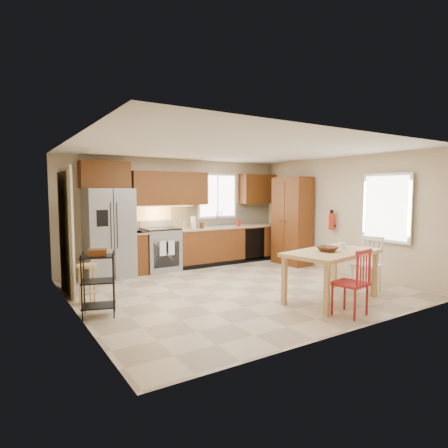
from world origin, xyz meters
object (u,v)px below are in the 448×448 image
bar_stool (87,284)px  table_bowl (328,252)px  refrigerator (109,233)px  fire_extinguisher (331,221)px  soap_bottle (238,222)px  pantry (292,221)px  dining_table (331,276)px  chair_white (366,264)px  chair_red (350,282)px  utility_cart (98,285)px  table_jar (342,247)px  range_stove (161,250)px

bar_stool → table_bowl: bearing=-29.9°
refrigerator → fire_extinguisher: refrigerator is taller
soap_bottle → pantry: pantry is taller
fire_extinguisher → table_bowl: fire_extinguisher is taller
dining_table → table_bowl: table_bowl is taller
refrigerator → table_bowl: 4.33m
soap_bottle → bar_stool: 4.34m
fire_extinguisher → chair_white: fire_extinguisher is taller
table_bowl → refrigerator: bearing=124.9°
soap_bottle → fire_extinguisher: (1.15, -1.95, 0.10)m
dining_table → pantry: bearing=49.1°
refrigerator → pantry: 4.23m
chair_red → chair_white: size_ratio=1.00×
utility_cart → soap_bottle: bearing=47.6°
utility_cart → chair_white: bearing=2.4°
soap_bottle → chair_red: soap_bottle is taller
utility_cart → table_jar: bearing=0.9°
table_jar → chair_red: bearing=-133.2°
range_stove → dining_table: size_ratio=0.57×
utility_cart → refrigerator: bearing=88.6°
refrigerator → fire_extinguisher: (4.33, -1.98, 0.19)m
chair_white → bar_stool: 4.73m
soap_bottle → fire_extinguisher: bearing=-59.5°
chair_white → bar_stool: bearing=56.0°
range_stove → soap_bottle: bearing=-2.4°
refrigerator → soap_bottle: size_ratio=9.53×
soap_bottle → dining_table: 3.63m
chair_red → bar_stool: size_ratio=1.54×
soap_bottle → table_jar: bearing=-94.1°
chair_red → table_bowl: 0.77m
chair_red → table_jar: chair_red is taller
fire_extinguisher → dining_table: 2.46m
soap_bottle → bar_stool: soap_bottle is taller
pantry → table_jar: size_ratio=14.49×
pantry → table_bowl: (-1.66, -2.63, -0.25)m
soap_bottle → pantry: bearing=-43.5°
pantry → utility_cart: bearing=-164.1°
refrigerator → dining_table: (2.58, -3.55, -0.51)m
refrigerator → chair_white: refrigerator is taller
soap_bottle → chair_red: size_ratio=0.20×
chair_white → table_jar: chair_white is taller
pantry → table_jar: (-1.20, -2.52, -0.22)m
table_jar → dining_table: bearing=-164.1°
fire_extinguisher → bar_stool: 5.20m
table_bowl → bar_stool: size_ratio=0.53×
fire_extinguisher → bar_stool: size_ratio=0.58×
dining_table → utility_cart: (-3.38, 1.22, 0.06)m
dining_table → chair_white: bearing=-7.3°
soap_bottle → table_bowl: size_ratio=0.58×
range_stove → chair_red: bearing=-75.8°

